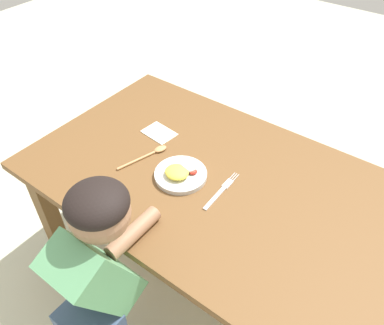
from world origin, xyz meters
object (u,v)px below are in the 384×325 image
spoon (151,153)px  fork (221,192)px  person (99,297)px  plate (181,173)px

spoon → fork: bearing=-74.4°
spoon → person: size_ratio=0.23×
plate → spoon: size_ratio=0.89×
fork → spoon: 0.35m
plate → person: person is taller
plate → fork: 0.17m
fork → person: (-0.12, -0.53, -0.12)m
plate → spoon: 0.18m
plate → fork: (0.17, 0.02, -0.01)m
fork → spoon: bearing=87.8°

